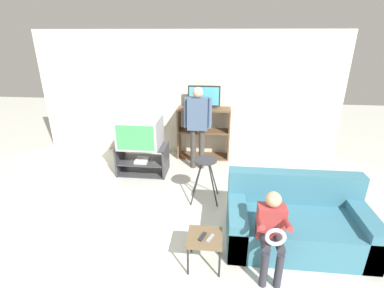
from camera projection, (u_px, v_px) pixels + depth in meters
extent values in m
cube|color=silver|center=(186.00, 95.00, 5.91)|extent=(6.40, 0.06, 2.60)
cube|color=#38383D|center=(144.00, 171.00, 5.44)|extent=(0.93, 0.56, 0.02)
cube|color=#38383D|center=(143.00, 160.00, 5.35)|extent=(0.89, 0.56, 0.02)
cube|color=#38383D|center=(142.00, 146.00, 5.24)|extent=(0.93, 0.56, 0.02)
cube|color=#38383D|center=(121.00, 158.00, 5.38)|extent=(0.03, 0.56, 0.55)
cube|color=#38383D|center=(166.00, 160.00, 5.30)|extent=(0.03, 0.56, 0.55)
cube|color=white|center=(142.00, 160.00, 5.27)|extent=(0.24, 0.28, 0.05)
cube|color=#B2B2B7|center=(140.00, 132.00, 5.16)|extent=(0.76, 0.66, 0.53)
cube|color=#3FA559|center=(135.00, 138.00, 4.85)|extent=(0.68, 0.01, 0.45)
cube|color=brown|center=(179.00, 132.00, 5.95)|extent=(0.03, 0.39, 1.09)
cube|color=brown|center=(229.00, 134.00, 5.85)|extent=(0.03, 0.39, 1.09)
cube|color=brown|center=(203.00, 156.00, 6.10)|extent=(1.03, 0.39, 0.03)
cube|color=brown|center=(204.00, 131.00, 5.88)|extent=(1.03, 0.39, 0.03)
cube|color=brown|center=(204.00, 109.00, 5.71)|extent=(1.03, 0.39, 0.03)
cube|color=black|center=(195.00, 126.00, 5.80)|extent=(0.18, 0.04, 0.22)
cube|color=black|center=(204.00, 107.00, 5.72)|extent=(0.23, 0.20, 0.04)
cube|color=black|center=(204.00, 96.00, 5.63)|extent=(0.65, 0.04, 0.42)
cube|color=#4CB7E0|center=(204.00, 96.00, 5.61)|extent=(0.60, 0.01, 0.37)
cylinder|color=black|center=(196.00, 184.00, 4.32)|extent=(0.19, 0.17, 0.70)
cylinder|color=black|center=(213.00, 185.00, 4.29)|extent=(0.19, 0.17, 0.70)
cylinder|color=black|center=(198.00, 177.00, 4.53)|extent=(0.19, 0.17, 0.70)
cylinder|color=black|center=(213.00, 177.00, 4.51)|extent=(0.19, 0.17, 0.70)
cylinder|color=#333338|center=(205.00, 160.00, 4.28)|extent=(0.36, 0.36, 0.02)
cube|color=brown|center=(205.00, 237.00, 3.13)|extent=(0.39, 0.39, 0.02)
cylinder|color=black|center=(188.00, 261.00, 3.06)|extent=(0.02, 0.02, 0.37)
cylinder|color=black|center=(219.00, 264.00, 3.02)|extent=(0.02, 0.02, 0.37)
cylinder|color=black|center=(191.00, 240.00, 3.38)|extent=(0.02, 0.02, 0.37)
cylinder|color=black|center=(220.00, 242.00, 3.34)|extent=(0.02, 0.02, 0.37)
cube|color=#232328|center=(203.00, 237.00, 3.12)|extent=(0.09, 0.15, 0.02)
cube|color=gray|center=(210.00, 238.00, 3.09)|extent=(0.10, 0.14, 0.02)
cube|color=teal|center=(296.00, 230.00, 3.50)|extent=(1.72, 0.90, 0.42)
cube|color=teal|center=(294.00, 187.00, 3.67)|extent=(1.72, 0.20, 0.43)
cube|color=teal|center=(236.00, 222.00, 3.55)|extent=(0.22, 0.90, 0.54)
cube|color=teal|center=(360.00, 230.00, 3.41)|extent=(0.22, 0.90, 0.54)
cylinder|color=#3D3833|center=(193.00, 149.00, 5.48)|extent=(0.11, 0.11, 0.81)
cylinder|color=#3D3833|center=(202.00, 149.00, 5.46)|extent=(0.11, 0.11, 0.81)
cube|color=#475B7A|center=(198.00, 114.00, 5.20)|extent=(0.38, 0.20, 0.61)
cylinder|color=#475B7A|center=(186.00, 113.00, 5.22)|extent=(0.08, 0.08, 0.58)
cylinder|color=#475B7A|center=(210.00, 113.00, 5.18)|extent=(0.08, 0.08, 0.58)
sphere|color=#DBAD89|center=(198.00, 92.00, 5.05)|extent=(0.20, 0.20, 0.20)
cylinder|color=#2D2D38|center=(264.00, 270.00, 2.91)|extent=(0.08, 0.08, 0.42)
cylinder|color=#2D2D38|center=(279.00, 271.00, 2.90)|extent=(0.08, 0.08, 0.42)
cylinder|color=#2D2D38|center=(264.00, 240.00, 2.96)|extent=(0.09, 0.30, 0.09)
cylinder|color=#2D2D38|center=(279.00, 241.00, 2.94)|extent=(0.09, 0.30, 0.09)
cube|color=#993333|center=(271.00, 221.00, 3.03)|extent=(0.30, 0.17, 0.38)
cylinder|color=#993333|center=(260.00, 222.00, 2.90)|extent=(0.06, 0.31, 0.14)
cylinder|color=#993333|center=(287.00, 223.00, 2.87)|extent=(0.06, 0.31, 0.14)
sphere|color=tan|center=(273.00, 199.00, 2.93)|extent=(0.17, 0.17, 0.17)
torus|color=silver|center=(276.00, 237.00, 2.76)|extent=(0.21, 0.04, 0.21)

